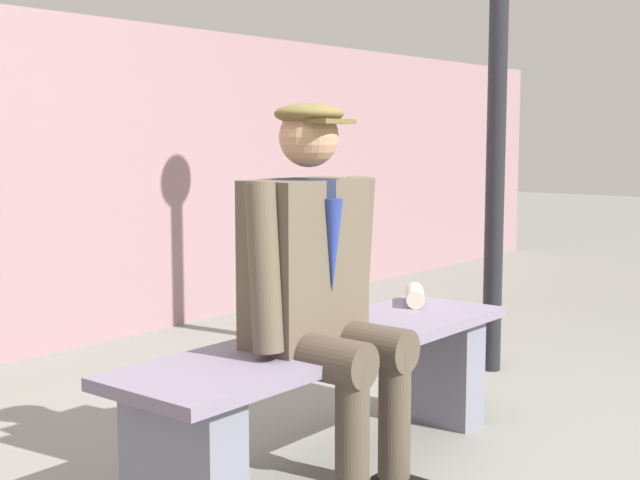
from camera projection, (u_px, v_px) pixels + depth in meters
The scene contains 5 objects.
ground_plane at pixel (330, 468), 3.18m from camera, with size 30.00×30.00×0.00m, color slate.
bench at pixel (330, 383), 3.15m from camera, with size 1.77×0.47×0.49m.
seated_man at pixel (320, 280), 2.95m from camera, with size 0.60×0.59×1.30m.
rolled_magazine at pixel (415, 295), 3.71m from camera, with size 0.08×0.08×0.22m, color beige.
lamp_post at pixel (499, 1), 4.31m from camera, with size 0.25×0.25×2.83m.
Camera 1 is at (2.41, 1.90, 1.20)m, focal length 49.41 mm.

